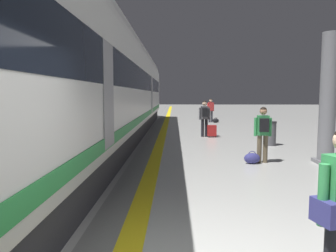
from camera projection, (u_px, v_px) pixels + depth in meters
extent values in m
cube|color=yellow|center=(160.00, 143.00, 12.87)|extent=(0.36, 80.00, 0.01)
cube|color=slate|center=(151.00, 143.00, 12.88)|extent=(0.66, 80.00, 0.01)
cube|color=#38383D|center=(96.00, 140.00, 11.17)|extent=(2.67, 30.78, 0.70)
cube|color=silver|center=(94.00, 88.00, 10.99)|extent=(2.90, 32.07, 2.90)
cylinder|color=silver|center=(93.00, 46.00, 10.86)|extent=(2.84, 31.43, 2.84)
cube|color=black|center=(94.00, 77.00, 10.96)|extent=(2.93, 30.14, 0.80)
cube|color=#268C3F|center=(95.00, 121.00, 11.11)|extent=(2.94, 31.43, 0.24)
cone|color=silver|center=(143.00, 95.00, 28.27)|extent=(2.75, 2.60, 2.75)
cube|color=gray|center=(109.00, 95.00, 6.20)|extent=(0.02, 0.90, 2.00)
cube|color=gray|center=(152.00, 95.00, 18.17)|extent=(0.02, 0.90, 2.00)
cylinder|color=#338C4C|center=(323.00, 195.00, 2.78)|extent=(0.09, 0.09, 0.54)
cube|color=navy|center=(326.00, 212.00, 2.78)|extent=(0.20, 0.30, 0.21)
cylinder|color=brown|center=(259.00, 149.00, 9.10)|extent=(0.13, 0.13, 0.78)
cylinder|color=brown|center=(265.00, 149.00, 9.09)|extent=(0.13, 0.13, 0.78)
cube|color=#338C4C|center=(263.00, 125.00, 9.03)|extent=(0.32, 0.20, 0.56)
cylinder|color=#338C4C|center=(255.00, 127.00, 9.06)|extent=(0.08, 0.08, 0.52)
cylinder|color=#338C4C|center=(270.00, 127.00, 9.03)|extent=(0.08, 0.08, 0.52)
sphere|color=#A37556|center=(263.00, 111.00, 8.99)|extent=(0.20, 0.20, 0.20)
sphere|color=black|center=(263.00, 110.00, 8.99)|extent=(0.19, 0.19, 0.19)
cube|color=black|center=(264.00, 125.00, 8.89)|extent=(0.25, 0.14, 0.37)
ellipsoid|color=navy|center=(252.00, 158.00, 8.97)|extent=(0.44, 0.26, 0.30)
torus|color=navy|center=(252.00, 155.00, 8.96)|extent=(0.22, 0.02, 0.22)
cylinder|color=black|center=(203.00, 128.00, 14.70)|extent=(0.13, 0.13, 0.81)
cylinder|color=black|center=(206.00, 128.00, 14.72)|extent=(0.13, 0.13, 0.81)
cube|color=#4C4C51|center=(205.00, 113.00, 14.64)|extent=(0.34, 0.22, 0.58)
cylinder|color=#4C4C51|center=(200.00, 114.00, 14.64)|extent=(0.09, 0.09, 0.54)
cylinder|color=#4C4C51|center=(209.00, 114.00, 14.67)|extent=(0.09, 0.09, 0.54)
sphere|color=beige|center=(205.00, 103.00, 14.60)|extent=(0.21, 0.21, 0.21)
sphere|color=black|center=(205.00, 103.00, 14.60)|extent=(0.19, 0.19, 0.19)
cube|color=black|center=(205.00, 112.00, 14.50)|extent=(0.26, 0.16, 0.39)
cube|color=#A51E1E|center=(212.00, 131.00, 14.52)|extent=(0.40, 0.26, 0.49)
cube|color=#A51E1E|center=(211.00, 132.00, 14.64)|extent=(0.31, 0.05, 0.27)
cylinder|color=black|center=(209.00, 137.00, 14.47)|extent=(0.03, 0.06, 0.06)
cylinder|color=black|center=(215.00, 137.00, 14.49)|extent=(0.03, 0.06, 0.06)
cylinder|color=#383842|center=(209.00, 117.00, 22.29)|extent=(0.13, 0.13, 0.81)
cylinder|color=#383842|center=(212.00, 116.00, 22.35)|extent=(0.13, 0.13, 0.81)
cube|color=red|center=(211.00, 106.00, 22.25)|extent=(0.37, 0.29, 0.58)
cylinder|color=red|center=(208.00, 107.00, 22.20)|extent=(0.09, 0.09, 0.54)
cylinder|color=red|center=(213.00, 107.00, 22.33)|extent=(0.09, 0.09, 0.54)
sphere|color=beige|center=(211.00, 100.00, 22.21)|extent=(0.21, 0.21, 0.21)
sphere|color=black|center=(211.00, 100.00, 22.21)|extent=(0.19, 0.19, 0.19)
ellipsoid|color=black|center=(216.00, 120.00, 22.08)|extent=(0.44, 0.26, 0.30)
torus|color=black|center=(216.00, 119.00, 22.07)|extent=(0.22, 0.02, 0.22)
cylinder|color=slate|center=(328.00, 99.00, 8.91)|extent=(0.44, 0.44, 3.60)
cube|color=slate|center=(325.00, 161.00, 9.08)|extent=(0.56, 0.56, 0.10)
cylinder|color=#4C4C51|center=(270.00, 134.00, 12.18)|extent=(0.44, 0.44, 0.85)
cylinder|color=#262628|center=(270.00, 122.00, 12.14)|extent=(0.46, 0.46, 0.06)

